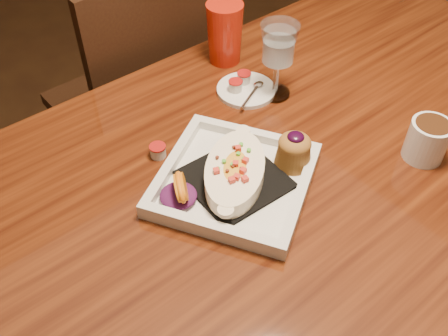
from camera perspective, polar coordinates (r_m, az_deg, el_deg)
floor at (r=1.58m, az=6.29°, el=-18.45°), size 7.00×7.00×0.00m
table at (r=1.04m, az=9.09°, el=-2.29°), size 1.50×0.90×0.75m
chair_far at (r=1.51m, az=-9.12°, el=7.67°), size 0.42×0.42×0.93m
plate at (r=0.89m, az=1.99°, el=-0.61°), size 0.35×0.35×0.08m
coffee_mug at (r=1.00m, az=22.35°, el=3.16°), size 0.11×0.08×0.08m
goblet at (r=1.05m, az=6.25°, el=13.48°), size 0.08×0.08×0.17m
saucer at (r=1.11m, az=2.41°, el=9.06°), size 0.13×0.13×0.09m
creamer_loose at (r=0.96m, az=-7.56°, el=1.96°), size 0.03×0.03×0.03m
red_tumbler at (r=1.18m, az=0.08°, el=15.14°), size 0.08×0.08×0.14m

